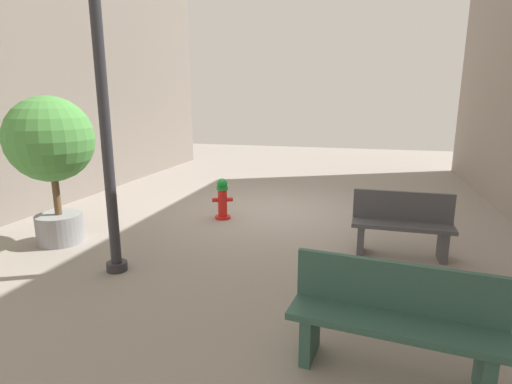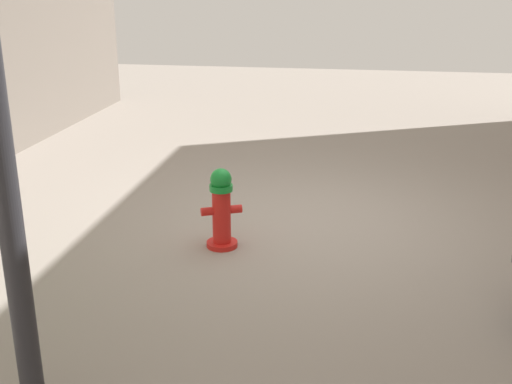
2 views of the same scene
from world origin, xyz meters
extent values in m
plane|color=gray|center=(0.00, 0.00, 0.00)|extent=(23.40, 23.40, 0.00)
cylinder|color=red|center=(0.83, 0.80, 0.03)|extent=(0.31, 0.31, 0.05)
cylinder|color=red|center=(0.83, 0.80, 0.32)|extent=(0.18, 0.18, 0.53)
cylinder|color=#198C33|center=(0.83, 0.80, 0.61)|extent=(0.23, 0.23, 0.06)
sphere|color=#198C33|center=(0.83, 0.80, 0.70)|extent=(0.21, 0.21, 0.21)
cylinder|color=red|center=(0.95, 0.85, 0.38)|extent=(0.15, 0.13, 0.08)
cylinder|color=red|center=(0.71, 0.74, 0.38)|extent=(0.15, 0.13, 0.08)
cylinder|color=red|center=(0.89, 0.66, 0.34)|extent=(0.15, 0.17, 0.11)
cube|color=#4C4C51|center=(-2.97, 1.93, 0.23)|extent=(0.10, 0.40, 0.45)
cube|color=#4C4C51|center=(-1.81, 1.92, 0.23)|extent=(0.10, 0.40, 0.45)
cube|color=#4C4C51|center=(-2.39, 1.93, 0.48)|extent=(1.45, 0.45, 0.06)
cube|color=#4C4C51|center=(-2.39, 1.74, 0.73)|extent=(1.44, 0.07, 0.44)
cube|color=#33594C|center=(-2.79, 4.84, 0.23)|extent=(0.14, 0.40, 0.45)
cube|color=#33594C|center=(-1.41, 4.68, 0.23)|extent=(0.14, 0.40, 0.45)
cube|color=#33594C|center=(-2.10, 4.76, 0.48)|extent=(1.78, 0.64, 0.06)
cube|color=#33594C|center=(-2.12, 4.57, 0.73)|extent=(1.74, 0.26, 0.44)
cylinder|color=gray|center=(2.94, 2.75, 0.24)|extent=(0.73, 0.73, 0.47)
cylinder|color=brown|center=(2.94, 2.75, 0.88)|extent=(0.11, 0.11, 0.82)
sphere|color=#4C9342|center=(2.94, 2.75, 1.69)|extent=(1.33, 1.33, 1.33)
cylinder|color=#2D2D33|center=(1.40, 3.49, 0.06)|extent=(0.28, 0.28, 0.12)
cylinder|color=#2D2D33|center=(1.40, 3.49, 2.14)|extent=(0.14, 0.14, 4.05)
camera|label=1|loc=(-1.78, 7.93, 2.30)|focal=28.07mm
camera|label=2|loc=(-0.46, 6.46, 2.57)|focal=44.72mm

